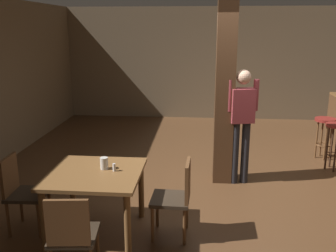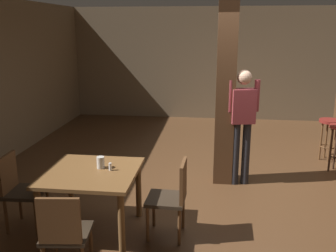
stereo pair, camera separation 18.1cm
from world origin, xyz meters
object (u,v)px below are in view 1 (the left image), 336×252
at_px(napkin_cup, 104,163).
at_px(standing_person, 242,119).
at_px(chair_west, 21,190).
at_px(salt_shaker, 114,167).
at_px(bar_stool_near, 335,136).
at_px(bar_stool_mid, 325,128).
at_px(chair_east, 177,195).
at_px(dining_table, 96,182).
at_px(chair_south, 72,234).

bearing_deg(napkin_cup, standing_person, 42.47).
xyz_separation_m(napkin_cup, standing_person, (1.67, 1.53, 0.18)).
xyz_separation_m(chair_west, salt_shaker, (1.09, 0.04, 0.29)).
xyz_separation_m(bar_stool_near, bar_stool_mid, (0.01, 0.56, -0.02)).
bearing_deg(chair_east, bar_stool_mid, 49.22).
bearing_deg(bar_stool_mid, salt_shaker, -138.13).
height_order(chair_west, salt_shaker, chair_west).
height_order(dining_table, chair_west, chair_west).
bearing_deg(salt_shaker, chair_east, -1.34).
bearing_deg(dining_table, standing_person, 42.92).
distance_m(napkin_cup, salt_shaker, 0.14).
bearing_deg(chair_east, standing_person, 62.25).
xyz_separation_m(chair_south, standing_person, (1.73, 2.50, 0.50)).
xyz_separation_m(dining_table, salt_shaker, (0.20, 0.04, 0.16)).
height_order(bar_stool_near, bar_stool_mid, bar_stool_near).
relative_size(chair_south, bar_stool_near, 1.13).
distance_m(napkin_cup, bar_stool_near, 3.96).
bearing_deg(dining_table, salt_shaker, 11.34).
height_order(dining_table, chair_south, chair_south).
relative_size(chair_south, salt_shaker, 10.20).
distance_m(dining_table, chair_south, 0.88).
distance_m(dining_table, chair_east, 0.92).
bearing_deg(napkin_cup, salt_shaker, -24.16).
bearing_deg(bar_stool_mid, napkin_cup, -139.81).
bearing_deg(bar_stool_mid, standing_person, -142.35).
distance_m(chair_west, salt_shaker, 1.13).
distance_m(chair_south, napkin_cup, 1.02).
xyz_separation_m(dining_table, standing_person, (1.75, 1.63, 0.36)).
bearing_deg(chair_south, napkin_cup, 86.42).
height_order(napkin_cup, bar_stool_mid, napkin_cup).
xyz_separation_m(napkin_cup, bar_stool_mid, (3.28, 2.77, -0.26)).
height_order(dining_table, napkin_cup, napkin_cup).
xyz_separation_m(chair_east, chair_south, (-0.89, -0.89, 0.00)).
xyz_separation_m(chair_east, bar_stool_near, (2.44, 2.28, 0.07)).
distance_m(dining_table, napkin_cup, 0.22).
height_order(chair_west, napkin_cup, chair_west).
relative_size(napkin_cup, bar_stool_near, 0.17).
xyz_separation_m(dining_table, chair_east, (0.91, 0.02, -0.13)).
relative_size(chair_east, standing_person, 0.52).
height_order(chair_east, bar_stool_mid, chair_east).
bearing_deg(dining_table, chair_south, -88.80).
distance_m(dining_table, salt_shaker, 0.26).
bearing_deg(bar_stool_near, dining_table, -145.44).
relative_size(chair_west, napkin_cup, 6.61).
bearing_deg(chair_west, standing_person, 31.65).
distance_m(chair_east, bar_stool_near, 3.35).
height_order(chair_west, bar_stool_near, chair_west).
height_order(napkin_cup, bar_stool_near, napkin_cup).
xyz_separation_m(dining_table, chair_south, (0.02, -0.87, -0.13)).
bearing_deg(bar_stool_near, bar_stool_mid, 88.79).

